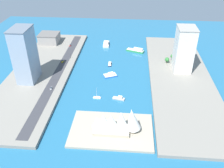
{
  "coord_description": "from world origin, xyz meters",
  "views": [
    {
      "loc": [
        -23.17,
        248.36,
        146.26
      ],
      "look_at": [
        -5.15,
        27.68,
        6.09
      ],
      "focal_mm": 38.99,
      "sensor_mm": 36.0,
      "label": 1
    }
  ],
  "objects": [
    {
      "name": "ferry_green_doubledeck",
      "position": [
        -31.24,
        -70.83,
        2.14
      ],
      "size": [
        26.84,
        15.75,
        5.66
      ],
      "color": "#2D8C4C",
      "rests_on": "ground_plane"
    },
    {
      "name": "hotel_broad_white",
      "position": [
        -85.55,
        -17.86,
        29.39
      ],
      "size": [
        21.07,
        26.6,
        52.41
      ],
      "color": "silver",
      "rests_on": "quay_west"
    },
    {
      "name": "park_tree_cluster",
      "position": [
        -75.99,
        -31.56,
        9.06
      ],
      "size": [
        14.96,
        20.09,
        9.64
      ],
      "color": "brown",
      "rests_on": "quay_west"
    },
    {
      "name": "opera_landmark",
      "position": [
        -14.73,
        93.6,
        10.97
      ],
      "size": [
        42.39,
        20.04,
        23.46
      ],
      "color": "#BCAD93",
      "rests_on": "peninsula_point"
    },
    {
      "name": "quay_west",
      "position": [
        -82.41,
        0.0,
        1.58
      ],
      "size": [
        70.0,
        240.0,
        3.15
      ],
      "primitive_type": "cube",
      "color": "gray",
      "rests_on": "ground_plane"
    },
    {
      "name": "pickup_red",
      "position": [
        64.85,
        -76.41,
        4.06
      ],
      "size": [
        2.02,
        4.94,
        1.52
      ],
      "color": "black",
      "rests_on": "road_strip"
    },
    {
      "name": "peninsula_point",
      "position": [
        -10.13,
        93.6,
        1.0
      ],
      "size": [
        70.57,
        45.65,
        2.0
      ],
      "primitive_type": "cube",
      "color": "#A89E89",
      "rests_on": "ground_plane"
    },
    {
      "name": "tower_tall_glass",
      "position": [
        89.23,
        20.09,
        33.19
      ],
      "size": [
        19.44,
        28.99,
        60.0
      ],
      "color": "#8C9EB2",
      "rests_on": "quay_east"
    },
    {
      "name": "traffic_light_waterfront",
      "position": [
        54.79,
        -35.42,
        7.5
      ],
      "size": [
        0.36,
        0.36,
        6.5
      ],
      "color": "black",
      "rests_on": "quay_east"
    },
    {
      "name": "carpark_squat_concrete",
      "position": [
        98.14,
        -85.85,
        10.26
      ],
      "size": [
        28.56,
        26.79,
        14.15
      ],
      "color": "gray",
      "rests_on": "quay_east"
    },
    {
      "name": "van_white",
      "position": [
        59.17,
        37.98,
        4.08
      ],
      "size": [
        1.98,
        4.6,
        1.59
      ],
      "color": "black",
      "rests_on": "road_strip"
    },
    {
      "name": "sailboat_small_white",
      "position": [
        8.61,
        46.38,
        0.84
      ],
      "size": [
        8.62,
        3.36,
        12.6
      ],
      "color": "white",
      "rests_on": "ground_plane"
    },
    {
      "name": "patrol_launch_navy",
      "position": [
        2.23,
        -28.25,
        1.18
      ],
      "size": [
        4.51,
        13.33,
        3.38
      ],
      "color": "#1E284C",
      "rests_on": "ground_plane"
    },
    {
      "name": "catamaran_blue",
      "position": [
        -0.84,
        0.5,
        1.38
      ],
      "size": [
        17.71,
        14.9,
        3.99
      ],
      "color": "blue",
      "rests_on": "ground_plane"
    },
    {
      "name": "yacht_sleek_gray",
      "position": [
        -13.89,
        46.65,
        1.28
      ],
      "size": [
        13.61,
        6.94,
        3.93
      ],
      "color": "#999EA3",
      "rests_on": "ground_plane"
    },
    {
      "name": "quay_east",
      "position": [
        82.41,
        0.0,
        1.58
      ],
      "size": [
        70.0,
        240.0,
        3.15
      ],
      "primitive_type": "cube",
      "color": "gray",
      "rests_on": "ground_plane"
    },
    {
      "name": "road_strip",
      "position": [
        60.98,
        0.0,
        3.23
      ],
      "size": [
        10.39,
        228.0,
        0.15
      ],
      "primitive_type": "cube",
      "color": "#38383D",
      "rests_on": "quay_east"
    },
    {
      "name": "taxi_yellow_cab",
      "position": [
        62.87,
        -24.65,
        4.08
      ],
      "size": [
        2.15,
        4.92,
        1.55
      ],
      "color": "black",
      "rests_on": "road_strip"
    },
    {
      "name": "ferry_white_commuter",
      "position": [
        13.3,
        -90.32,
        2.32
      ],
      "size": [
        9.55,
        24.89,
        6.69
      ],
      "color": "silver",
      "rests_on": "ground_plane"
    },
    {
      "name": "ground_plane",
      "position": [
        0.0,
        0.0,
        0.0
      ],
      "size": [
        440.0,
        440.0,
        0.0
      ],
      "primitive_type": "plane",
      "color": "#23668E"
    }
  ]
}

